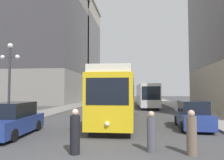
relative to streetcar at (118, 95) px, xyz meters
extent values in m
cube|color=gray|center=(-8.35, 29.55, -2.03)|extent=(3.36, 120.00, 0.15)
cube|color=gray|center=(8.13, 29.55, -2.03)|extent=(3.36, 120.00, 0.15)
cube|color=black|center=(0.00, 0.01, -1.93)|extent=(2.24, 12.47, 0.35)
cube|color=gold|center=(0.00, 0.01, -0.20)|extent=(2.64, 13.55, 3.10)
cube|color=black|center=(0.00, 0.01, 0.50)|extent=(2.67, 13.01, 1.08)
cube|color=silver|center=(0.00, 0.01, 1.57)|extent=(2.43, 13.28, 0.44)
cube|color=black|center=(-0.02, -6.74, 0.34)|extent=(2.21, 0.09, 1.40)
sphere|color=#F2EACC|center=(-0.02, -6.81, -1.30)|extent=(0.24, 0.24, 0.24)
cube|color=black|center=(3.18, 15.35, -1.93)|extent=(2.56, 11.53, 0.35)
cube|color=silver|center=(3.18, 15.35, -0.20)|extent=(2.98, 12.54, 3.10)
cube|color=black|center=(3.18, 15.35, 0.34)|extent=(3.00, 12.04, 1.30)
cube|color=black|center=(3.39, 9.14, 0.11)|extent=(2.31, 0.16, 1.71)
cylinder|color=black|center=(-6.28, 18.19, -1.78)|extent=(0.21, 0.65, 0.64)
cylinder|color=black|center=(-6.16, 21.11, -1.78)|extent=(0.21, 0.65, 0.64)
cylinder|color=black|center=(-4.58, 18.12, -1.78)|extent=(0.21, 0.65, 0.64)
cylinder|color=black|center=(-4.45, 21.03, -1.78)|extent=(0.21, 0.65, 0.64)
cube|color=silver|center=(-5.37, 19.61, -1.50)|extent=(2.01, 4.78, 0.84)
cube|color=black|center=(-5.36, 19.73, -0.68)|extent=(1.70, 2.66, 0.80)
cylinder|color=black|center=(-6.31, -4.94, -1.78)|extent=(0.22, 0.65, 0.64)
cylinder|color=black|center=(-4.43, -7.73, -1.78)|extent=(0.22, 0.65, 0.64)
cylinder|color=black|center=(-4.60, -4.84, -1.78)|extent=(0.22, 0.65, 0.64)
cube|color=navy|center=(-5.37, -6.34, -1.50)|extent=(2.07, 4.78, 0.84)
cube|color=black|center=(-5.37, -6.22, -0.68)|extent=(1.73, 2.66, 0.80)
cylinder|color=black|center=(6.08, -1.67, -1.78)|extent=(0.22, 0.65, 0.64)
cylinder|color=black|center=(5.93, -4.36, -1.78)|extent=(0.22, 0.65, 0.64)
cylinder|color=black|center=(4.38, -1.57, -1.78)|extent=(0.22, 0.65, 0.64)
cylinder|color=black|center=(4.22, -4.26, -1.78)|extent=(0.22, 0.65, 0.64)
cube|color=navy|center=(5.15, -2.97, -1.50)|extent=(2.05, 4.45, 0.84)
cube|color=black|center=(5.15, -3.07, -0.68)|extent=(1.72, 2.48, 0.80)
cylinder|color=#4C4C56|center=(2.04, -8.66, -1.40)|extent=(0.37, 0.37, 1.40)
sphere|color=tan|center=(2.04, -8.66, -0.59)|extent=(0.25, 0.25, 0.25)
cylinder|color=#6B5B4C|center=(3.54, -8.94, -1.36)|extent=(0.39, 0.39, 1.48)
sphere|color=tan|center=(3.54, -8.94, -0.51)|extent=(0.26, 0.26, 0.26)
cylinder|color=black|center=(-0.96, -9.28, -1.35)|extent=(0.39, 0.39, 1.50)
sphere|color=tan|center=(-0.96, -9.28, -0.48)|extent=(0.27, 0.27, 0.27)
cylinder|color=#333338|center=(-7.27, -3.70, 0.71)|extent=(0.16, 0.16, 5.31)
sphere|color=white|center=(-7.27, -3.70, 3.52)|extent=(0.36, 0.36, 0.36)
sphere|color=white|center=(-7.82, -3.70, 2.72)|extent=(0.31, 0.31, 0.31)
sphere|color=white|center=(-6.72, -3.70, 2.72)|extent=(0.31, 0.31, 0.31)
cube|color=#333338|center=(-7.27, -3.70, 2.72)|extent=(1.10, 0.06, 0.06)
cylinder|color=#333338|center=(-7.27, 19.26, 0.92)|extent=(0.16, 0.16, 5.74)
sphere|color=white|center=(-7.27, 19.26, 3.95)|extent=(0.36, 0.36, 0.36)
sphere|color=white|center=(-7.82, 19.26, 3.10)|extent=(0.31, 0.31, 0.31)
sphere|color=white|center=(-6.72, 19.26, 3.10)|extent=(0.31, 0.31, 0.31)
cube|color=#333338|center=(-7.27, 19.26, 3.10)|extent=(1.10, 0.06, 0.06)
cube|color=#A89E8E|center=(-15.11, 41.64, 11.56)|extent=(10.17, 18.31, 27.31)
cube|color=#544F4E|center=(-15.11, 41.64, 12.92)|extent=(10.21, 18.35, 16.39)
cube|color=gray|center=(-15.11, 41.64, 25.46)|extent=(10.77, 18.91, 0.50)
cube|color=gray|center=(-17.38, 24.77, 10.43)|extent=(14.69, 18.00, 25.07)
cube|color=#423F43|center=(-17.38, 24.77, 11.69)|extent=(14.73, 18.04, 15.04)
camera|label=1|loc=(1.38, -17.38, 0.35)|focal=33.71mm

